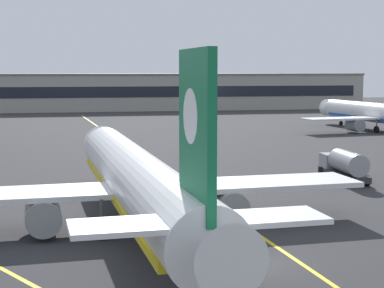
# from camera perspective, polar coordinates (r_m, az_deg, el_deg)

# --- Properties ---
(ground_plane) EXTENTS (400.00, 400.00, 0.00)m
(ground_plane) POSITION_cam_1_polar(r_m,az_deg,el_deg) (36.15, 6.25, -10.69)
(ground_plane) COLOR #2D2D30
(taxiway_centreline) EXTENTS (13.57, 179.53, 0.01)m
(taxiway_centreline) POSITION_cam_1_polar(r_m,az_deg,el_deg) (64.65, -1.78, -2.93)
(taxiway_centreline) COLOR yellow
(taxiway_centreline) RESTS_ON ground
(taxiway_lead_in_stripe) EXTENTS (30.15, 52.17, 0.01)m
(taxiway_lead_in_stripe) POSITION_cam_1_polar(r_m,az_deg,el_deg) (36.66, -16.53, -10.68)
(taxiway_lead_in_stripe) COLOR yellow
(taxiway_lead_in_stripe) RESTS_ON ground
(airliner_foreground) EXTENTS (32.21, 41.51, 11.65)m
(airliner_foreground) POSITION_cam_1_polar(r_m,az_deg,el_deg) (42.95, -4.94, -3.27)
(airliner_foreground) COLOR white
(airliner_foreground) RESTS_ON ground
(airliner_background) EXTENTS (29.72, 38.10, 10.70)m
(airliner_background) POSITION_cam_1_polar(r_m,az_deg,el_deg) (116.07, 16.68, 2.58)
(airliner_background) COLOR white
(airliner_background) RESTS_ON ground
(service_truck_catering_grey) EXTENTS (2.91, 7.69, 3.00)m
(service_truck_catering_grey) POSITION_cam_1_polar(r_m,az_deg,el_deg) (63.72, 13.44, -1.90)
(service_truck_catering_grey) COLOR #2D2D33
(service_truck_catering_grey) RESTS_ON ground
(safety_cone_by_nose_gear) EXTENTS (0.44, 0.44, 0.55)m
(safety_cone_by_nose_gear) POSITION_cam_1_polar(r_m,az_deg,el_deg) (58.49, -5.29, -3.72)
(safety_cone_by_nose_gear) COLOR orange
(safety_cone_by_nose_gear) RESTS_ON ground
(terminal_building) EXTENTS (147.49, 12.40, 9.78)m
(terminal_building) POSITION_cam_1_polar(r_m,az_deg,el_deg) (170.98, -8.69, 4.60)
(terminal_building) COLOR #9E998E
(terminal_building) RESTS_ON ground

